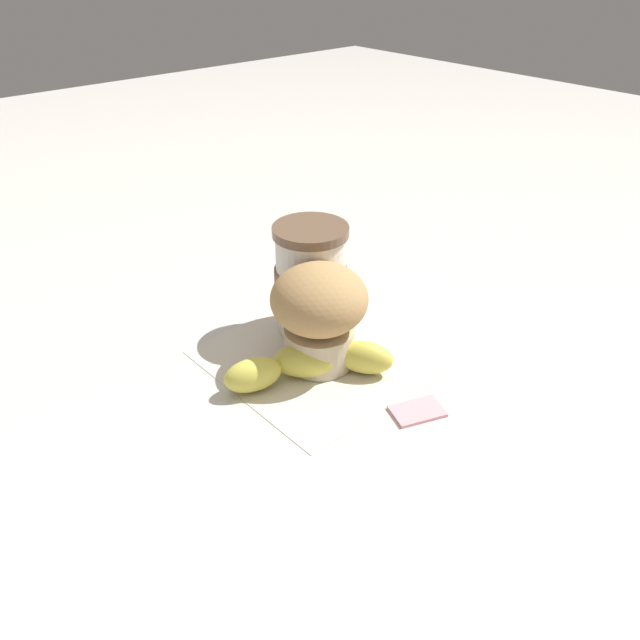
{
  "coord_description": "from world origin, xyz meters",
  "views": [
    {
      "loc": [
        0.42,
        -0.37,
        0.4
      ],
      "look_at": [
        0.0,
        0.0,
        0.05
      ],
      "focal_mm": 35.0,
      "sensor_mm": 36.0,
      "label": 1
    }
  ],
  "objects_px": {
    "coffee_cup": "(311,280)",
    "muffin": "(319,310)",
    "sugar_packet": "(418,410)",
    "banana": "(308,363)"
  },
  "relations": [
    {
      "from": "coffee_cup",
      "to": "sugar_packet",
      "type": "xyz_separation_m",
      "value": [
        0.18,
        -0.02,
        -0.06
      ]
    },
    {
      "from": "banana",
      "to": "muffin",
      "type": "bearing_deg",
      "value": 118.23
    },
    {
      "from": "banana",
      "to": "sugar_packet",
      "type": "xyz_separation_m",
      "value": [
        0.11,
        0.04,
        -0.02
      ]
    },
    {
      "from": "coffee_cup",
      "to": "sugar_packet",
      "type": "height_order",
      "value": "coffee_cup"
    },
    {
      "from": "banana",
      "to": "sugar_packet",
      "type": "distance_m",
      "value": 0.12
    },
    {
      "from": "sugar_packet",
      "to": "coffee_cup",
      "type": "bearing_deg",
      "value": 173.49
    },
    {
      "from": "coffee_cup",
      "to": "muffin",
      "type": "xyz_separation_m",
      "value": [
        0.06,
        -0.04,
        0.0
      ]
    },
    {
      "from": "coffee_cup",
      "to": "banana",
      "type": "distance_m",
      "value": 0.11
    },
    {
      "from": "coffee_cup",
      "to": "muffin",
      "type": "distance_m",
      "value": 0.07
    },
    {
      "from": "muffin",
      "to": "banana",
      "type": "height_order",
      "value": "muffin"
    }
  ]
}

